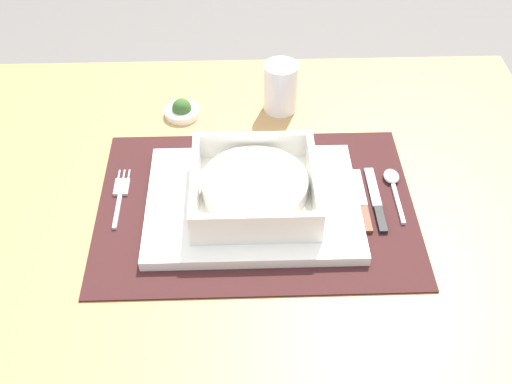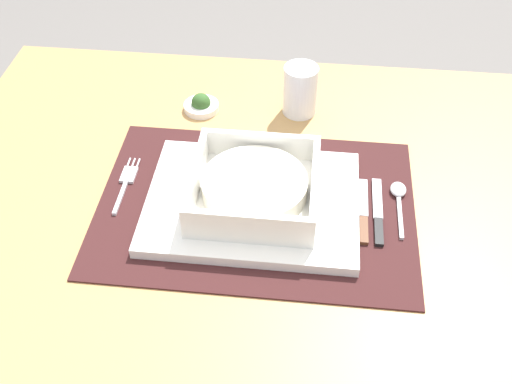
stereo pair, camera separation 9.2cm
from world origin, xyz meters
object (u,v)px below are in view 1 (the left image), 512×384
Objects in this scene: bread_knife at (363,204)px; drinking_glass at (280,90)px; dining_table at (249,239)px; fork at (121,193)px; spoon at (393,182)px; porridge_bowl at (255,188)px; condiment_saucer at (182,110)px; butter_knife at (377,203)px.

bread_knife is 1.46× the size of drinking_glass.
dining_table is at bearing -105.67° from drinking_glass.
fork is 0.97× the size of bread_knife.
spoon is at bearing 2.20° from dining_table.
condiment_saucer is at bearing 117.39° from porridge_bowl.
drinking_glass reaches higher than porridge_bowl.
drinking_glass is (0.05, 0.25, -0.00)m from porridge_bowl.
drinking_glass is at bearing 127.73° from spoon.
drinking_glass is (-0.16, 0.21, 0.03)m from spoon.
spoon is at bearing 42.55° from bread_knife.
bread_knife is (0.36, -0.04, 0.00)m from fork.
bread_knife is (-0.02, -0.00, 0.00)m from butter_knife.
condiment_saucer is (-0.30, 0.23, 0.00)m from butter_knife.
butter_knife and bread_knife have the same top height.
spoon is at bearing -29.87° from condiment_saucer.
porridge_bowl is 0.25m from drinking_glass.
drinking_glass is (-0.13, 0.25, 0.03)m from butter_knife.
porridge_bowl is at bearing 179.93° from bread_knife.
fork is at bearing -112.19° from condiment_saucer.
butter_knife reaches higher than fork.
fork is 2.04× the size of condiment_saucer.
porridge_bowl reaches higher than spoon.
dining_table is 0.25m from spoon.
butter_knife is 2.23× the size of condiment_saucer.
bread_knife is at bearing -139.77° from spoon.
porridge_bowl is at bearing 176.55° from butter_knife.
porridge_bowl is 0.16m from bread_knife.
fork is (-0.20, 0.03, -0.03)m from porridge_bowl.
porridge_bowl is at bearing -169.82° from spoon.
dining_table is 0.26m from drinking_glass.
spoon is 0.84× the size of butter_knife.
porridge_bowl reaches higher than bread_knife.
porridge_bowl is at bearing -62.61° from condiment_saucer.
drinking_glass is (0.06, 0.21, 0.14)m from dining_table.
spoon is at bearing 51.42° from butter_knife.
bread_knife is at bearing -1.95° from porridge_bowl.
dining_table is 5.56× the size of porridge_bowl.
fork is 1.10× the size of spoon.
bread_knife is at bearing -176.87° from butter_knife.
condiment_saucer is (-0.28, 0.24, 0.00)m from bread_knife.
fork is at bearing 171.63° from porridge_bowl.
dining_table is 11.36× the size of drinking_glass.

